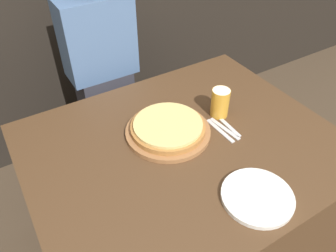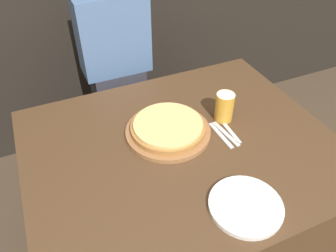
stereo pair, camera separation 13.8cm
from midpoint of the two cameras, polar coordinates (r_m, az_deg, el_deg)
name	(u,v)px [view 1 (the left image)]	position (r m, az deg, el deg)	size (l,w,h in m)	color
ground_plane	(180,237)	(1.92, -0.04, -18.93)	(12.00, 12.00, 0.00)	#473828
dining_table	(182,197)	(1.62, -0.04, -12.43)	(1.26, 1.03, 0.72)	#4C331E
pizza_on_board	(168,129)	(1.38, -2.84, -0.58)	(0.36, 0.36, 0.06)	#99663D
beer_glass	(220,102)	(1.46, 6.43, 4.13)	(0.08, 0.08, 0.13)	gold
dinner_plate	(257,197)	(1.18, 12.06, -12.13)	(0.25, 0.25, 0.02)	white
fork	(220,131)	(1.42, 6.32, -0.94)	(0.02, 0.17, 0.00)	silver
dinner_knife	(225,129)	(1.43, 7.13, -0.59)	(0.04, 0.17, 0.00)	silver
spoon	(229,127)	(1.44, 7.93, -0.25)	(0.02, 0.15, 0.00)	silver
diner_person	(104,82)	(1.92, -13.15, 7.37)	(0.36, 0.20, 1.30)	#33333D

